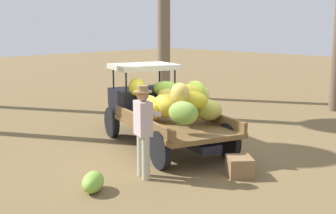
# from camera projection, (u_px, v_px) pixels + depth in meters

# --- Properties ---
(ground_plane) EXTENTS (60.00, 60.00, 0.00)m
(ground_plane) POSITION_uv_depth(u_px,v_px,m) (177.00, 147.00, 10.35)
(ground_plane) COLOR brown
(truck) EXTENTS (4.66, 2.83, 1.82)m
(truck) POSITION_uv_depth(u_px,v_px,m) (162.00, 105.00, 10.42)
(truck) COLOR black
(truck) RESTS_ON ground
(farmer) EXTENTS (0.56, 0.52, 1.72)m
(farmer) POSITION_uv_depth(u_px,v_px,m) (143.00, 126.00, 8.15)
(farmer) COLOR #B3B19A
(farmer) RESTS_ON ground
(wooden_crate) EXTENTS (0.67, 0.67, 0.36)m
(wooden_crate) POSITION_uv_depth(u_px,v_px,m) (240.00, 166.00, 8.37)
(wooden_crate) COLOR olive
(wooden_crate) RESTS_ON ground
(loose_banana_bunch) EXTENTS (0.68, 0.70, 0.35)m
(loose_banana_bunch) POSITION_uv_depth(u_px,v_px,m) (93.00, 182.00, 7.58)
(loose_banana_bunch) COLOR #81B63F
(loose_banana_bunch) RESTS_ON ground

